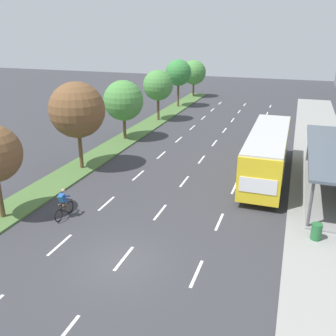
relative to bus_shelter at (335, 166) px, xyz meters
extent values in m
plane|color=#38383D|center=(-9.53, -11.44, -1.87)|extent=(140.00, 140.00, 0.00)
cube|color=#4C7038|center=(-17.83, 8.56, -1.81)|extent=(2.60, 52.00, 0.12)
cube|color=gray|center=(-0.28, 8.56, -1.79)|extent=(4.50, 52.00, 0.15)
cube|color=white|center=(-13.03, -11.04, -1.86)|extent=(0.14, 2.02, 0.01)
cube|color=white|center=(-13.03, -6.16, -1.86)|extent=(0.14, 2.02, 0.01)
cube|color=white|center=(-13.03, -1.27, -1.86)|extent=(0.14, 2.02, 0.01)
cube|color=white|center=(-13.03, 3.62, -1.86)|extent=(0.14, 2.02, 0.01)
cube|color=white|center=(-13.03, 8.51, -1.86)|extent=(0.14, 2.02, 0.01)
cube|color=white|center=(-13.03, 13.40, -1.86)|extent=(0.14, 2.02, 0.01)
cube|color=white|center=(-13.03, 18.29, -1.86)|extent=(0.14, 2.02, 0.01)
cube|color=white|center=(-13.03, 23.18, -1.86)|extent=(0.14, 2.02, 0.01)
cube|color=white|center=(-13.03, 28.07, -1.86)|extent=(0.14, 2.02, 0.01)
cube|color=white|center=(-9.53, -15.93, -1.86)|extent=(0.14, 2.02, 0.01)
cube|color=white|center=(-9.53, -11.04, -1.86)|extent=(0.14, 2.02, 0.01)
cube|color=white|center=(-9.53, -6.16, -1.86)|extent=(0.14, 2.02, 0.01)
cube|color=white|center=(-9.53, -1.27, -1.86)|extent=(0.14, 2.02, 0.01)
cube|color=white|center=(-9.53, 3.62, -1.86)|extent=(0.14, 2.02, 0.01)
cube|color=white|center=(-9.53, 8.51, -1.86)|extent=(0.14, 2.02, 0.01)
cube|color=white|center=(-9.53, 13.40, -1.86)|extent=(0.14, 2.02, 0.01)
cube|color=white|center=(-9.53, 18.29, -1.86)|extent=(0.14, 2.02, 0.01)
cube|color=white|center=(-9.53, 23.18, -1.86)|extent=(0.14, 2.02, 0.01)
cube|color=white|center=(-9.53, 28.07, -1.86)|extent=(0.14, 2.02, 0.01)
cube|color=white|center=(-6.03, -11.04, -1.86)|extent=(0.14, 2.02, 0.01)
cube|color=white|center=(-6.03, -6.16, -1.86)|extent=(0.14, 2.02, 0.01)
cube|color=white|center=(-6.03, -1.27, -1.86)|extent=(0.14, 2.02, 0.01)
cube|color=white|center=(-6.03, 3.62, -1.86)|extent=(0.14, 2.02, 0.01)
cube|color=white|center=(-6.03, 8.51, -1.86)|extent=(0.14, 2.02, 0.01)
cube|color=white|center=(-6.03, 13.40, -1.86)|extent=(0.14, 2.02, 0.01)
cube|color=white|center=(-6.03, 18.29, -1.86)|extent=(0.14, 2.02, 0.01)
cube|color=white|center=(-6.03, 23.18, -1.86)|extent=(0.14, 2.02, 0.01)
cube|color=white|center=(-6.03, 28.07, -1.86)|extent=(0.14, 2.02, 0.01)
cube|color=gray|center=(-0.28, 0.00, -1.67)|extent=(2.60, 11.51, 0.10)
cylinder|color=#56565B|center=(-1.46, -5.50, -0.32)|extent=(0.16, 0.16, 2.60)
cylinder|color=#56565B|center=(-1.46, 5.50, -0.32)|extent=(0.16, 0.16, 2.60)
cube|color=#4C5660|center=(-0.28, 0.00, 1.06)|extent=(2.90, 11.91, 0.16)
cube|color=yellow|center=(-4.28, 1.33, -0.02)|extent=(2.50, 11.20, 2.80)
cube|color=#2D3D4C|center=(-4.28, 1.33, 0.83)|extent=(2.54, 10.30, 0.90)
cube|color=#B7B7B7|center=(-4.28, 1.33, 1.44)|extent=(2.45, 10.98, 0.12)
cube|color=#2D3D4C|center=(-4.28, 6.95, 0.33)|extent=(2.25, 0.06, 1.54)
cube|color=white|center=(-4.28, -4.29, -0.22)|extent=(2.12, 0.04, 0.90)
cylinder|color=black|center=(-5.38, 4.80, -1.37)|extent=(0.30, 1.00, 1.00)
cylinder|color=black|center=(-3.18, 4.80, -1.37)|extent=(0.30, 1.00, 1.00)
cylinder|color=black|center=(-5.38, -2.15, -1.37)|extent=(0.30, 1.00, 1.00)
cylinder|color=black|center=(-3.18, -2.15, -1.37)|extent=(0.30, 1.00, 1.00)
torus|color=black|center=(-14.45, -7.91, -1.51)|extent=(0.06, 0.72, 0.72)
torus|color=black|center=(-14.45, -9.01, -1.51)|extent=(0.06, 0.72, 0.72)
cylinder|color=black|center=(-14.45, -8.46, -1.23)|extent=(0.05, 0.93, 0.05)
cylinder|color=black|center=(-14.45, -8.56, -1.41)|extent=(0.05, 0.57, 0.42)
cylinder|color=black|center=(-14.45, -8.66, -1.21)|extent=(0.04, 0.04, 0.40)
cube|color=black|center=(-14.45, -8.66, -1.01)|extent=(0.12, 0.24, 0.06)
cylinder|color=black|center=(-14.45, -7.96, -0.96)|extent=(0.46, 0.04, 0.04)
cube|color=#234CA8|center=(-14.45, -8.48, -0.68)|extent=(0.30, 0.36, 0.59)
cube|color=#23669E|center=(-14.45, -8.64, -0.66)|extent=(0.26, 0.26, 0.42)
sphere|color=tan|center=(-14.45, -8.36, -0.26)|extent=(0.20, 0.20, 0.20)
cylinder|color=brown|center=(-14.57, -8.51, -1.08)|extent=(0.12, 0.42, 0.25)
cylinder|color=brown|center=(-14.57, -8.34, -1.34)|extent=(0.10, 0.17, 0.41)
cylinder|color=brown|center=(-14.33, -8.51, -1.08)|extent=(0.12, 0.42, 0.25)
cylinder|color=brown|center=(-14.33, -8.34, -1.34)|extent=(0.10, 0.17, 0.41)
cylinder|color=#234CA8|center=(-14.62, -8.26, -0.63)|extent=(0.09, 0.47, 0.28)
cylinder|color=#234CA8|center=(-14.28, -8.26, -0.63)|extent=(0.09, 0.47, 0.28)
cylinder|color=brown|center=(-17.64, -9.72, -0.47)|extent=(0.28, 0.28, 2.55)
cylinder|color=brown|center=(-17.59, -1.44, -0.30)|extent=(0.28, 0.28, 2.90)
sphere|color=brown|center=(-17.59, -1.44, 2.67)|extent=(4.03, 4.03, 4.03)
cylinder|color=brown|center=(-17.91, 6.85, -0.62)|extent=(0.28, 0.28, 2.24)
sphere|color=#4C8E42|center=(-17.91, 6.85, 1.89)|extent=(3.72, 3.72, 3.72)
cylinder|color=brown|center=(-17.59, 15.13, -0.41)|extent=(0.28, 0.28, 2.67)
sphere|color=#4C8E42|center=(-17.59, 15.13, 2.18)|extent=(3.37, 3.37, 3.37)
cylinder|color=brown|center=(-17.84, 23.42, -0.16)|extent=(0.28, 0.28, 3.17)
sphere|color=#38843D|center=(-17.84, 23.42, 2.70)|extent=(3.41, 3.41, 3.41)
cylinder|color=brown|center=(-17.98, 31.70, -0.62)|extent=(0.28, 0.28, 2.24)
sphere|color=#4C8E42|center=(-17.98, 31.70, 1.87)|extent=(3.65, 3.65, 3.65)
cylinder|color=#286B38|center=(-1.08, -6.58, -1.29)|extent=(0.52, 0.52, 0.85)
camera|label=1|loc=(-2.79, -24.22, 8.18)|focal=39.65mm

